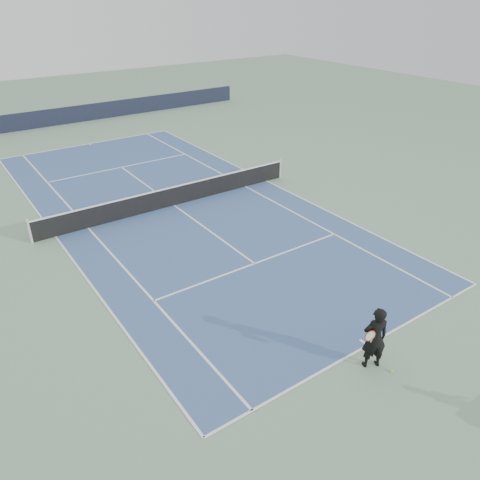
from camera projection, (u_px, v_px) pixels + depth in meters
ground at (174, 206)px, 22.00m from camera, size 80.00×80.00×0.00m
court_surface at (174, 205)px, 22.00m from camera, size 10.97×23.77×0.01m
tennis_net at (173, 196)px, 21.76m from camera, size 12.90×0.10×1.07m
windscreen_far at (61, 116)px, 34.62m from camera, size 30.00×0.25×1.20m
tennis_player at (375, 338)px, 12.30m from camera, size 0.88×0.76×1.89m
tennis_ball at (391, 371)px, 12.50m from camera, size 0.07×0.07×0.07m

